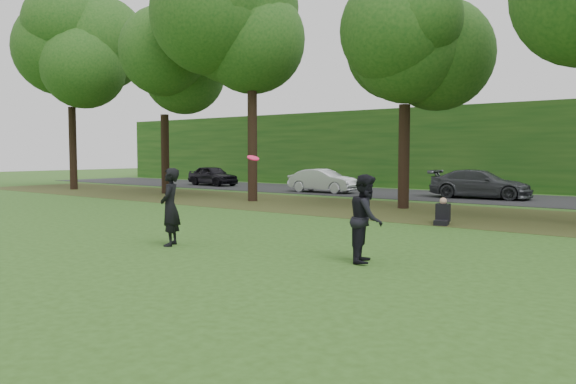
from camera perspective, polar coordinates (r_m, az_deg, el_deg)
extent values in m
plane|color=#2C4B17|center=(9.77, -8.95, -9.13)|extent=(120.00, 120.00, 0.00)
cube|color=#443218|center=(20.84, 17.97, -2.27)|extent=(60.00, 7.00, 0.01)
cube|color=black|center=(28.48, 23.39, -0.76)|extent=(70.00, 7.00, 0.02)
cube|color=#184614|center=(34.24, 25.98, 4.08)|extent=(70.00, 3.00, 5.00)
imported|color=black|center=(13.61, -11.88, -1.50)|extent=(0.75, 0.81, 1.85)
imported|color=black|center=(11.43, 7.97, -2.68)|extent=(0.96, 1.06, 1.78)
imported|color=black|center=(38.15, -7.66, 1.67)|extent=(4.03, 1.93, 1.33)
imported|color=#A8ABB0|center=(31.22, 3.58, 1.16)|extent=(3.99, 1.53, 1.30)
imported|color=#37393D|center=(28.63, 18.95, 0.77)|extent=(4.92, 2.39, 1.38)
cylinder|color=#FC1550|center=(12.43, -3.56, 3.47)|extent=(0.36, 0.38, 0.16)
cube|color=black|center=(17.82, 15.32, -3.02)|extent=(0.52, 0.64, 0.16)
cube|color=black|center=(18.06, 15.47, -2.03)|extent=(0.49, 0.43, 0.56)
sphere|color=tan|center=(18.03, 15.49, -0.89)|extent=(0.22, 0.22, 0.22)
cylinder|color=black|center=(36.26, -21.01, 4.16)|extent=(0.44, 0.44, 4.96)
sphere|color=#184614|center=(36.76, -21.24, 13.20)|extent=(7.00, 7.00, 7.00)
cylinder|color=black|center=(31.27, -12.37, 3.78)|extent=(0.44, 0.44, 4.28)
sphere|color=#184614|center=(31.65, -12.51, 12.86)|extent=(6.00, 6.00, 6.00)
cylinder|color=black|center=(25.70, -3.63, 4.73)|extent=(0.44, 0.44, 5.08)
sphere|color=#184614|center=(26.44, -3.69, 17.68)|extent=(7.20, 7.20, 7.20)
cylinder|color=black|center=(22.72, 11.69, 3.53)|extent=(0.44, 0.44, 4.12)
sphere|color=#184614|center=(23.19, 11.87, 15.48)|extent=(5.80, 5.80, 5.80)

